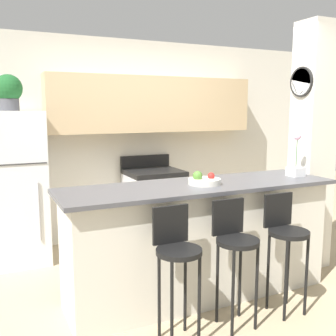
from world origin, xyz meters
TOP-DOWN VIEW (x-y plane):
  - ground_plane at (0.00, 0.00)m, footprint 14.00×14.00m
  - wall_back at (0.13, 1.86)m, footprint 5.60×0.38m
  - pillar_right at (1.42, 0.13)m, footprint 0.38×0.32m
  - counter_bar at (0.00, 0.00)m, footprint 2.49×0.72m
  - refrigerator at (-1.43, 1.56)m, footprint 0.65×0.67m
  - stove_range at (0.23, 1.58)m, footprint 0.68×0.63m
  - bar_stool_left at (-0.50, -0.54)m, footprint 0.33×0.33m
  - bar_stool_mid at (0.00, -0.54)m, footprint 0.33×0.33m
  - bar_stool_right at (0.50, -0.54)m, footprint 0.33×0.33m
  - potted_plant_on_fridge at (-1.43, 1.56)m, footprint 0.29×0.29m
  - orchid_vase at (1.05, -0.04)m, footprint 0.14×0.14m
  - fruit_bowl at (0.02, -0.03)m, footprint 0.28×0.28m

SIDE VIEW (x-z plane):
  - ground_plane at x=0.00m, z-range 0.00..0.00m
  - stove_range at x=0.23m, z-range -0.07..1.00m
  - counter_bar at x=0.00m, z-range 0.00..1.03m
  - bar_stool_left at x=-0.50m, z-range 0.16..1.14m
  - bar_stool_mid at x=0.00m, z-range 0.16..1.14m
  - bar_stool_right at x=0.50m, z-range 0.16..1.14m
  - refrigerator at x=-1.43m, z-range 0.00..1.66m
  - fruit_bowl at x=0.02m, z-range 1.00..1.12m
  - orchid_vase at x=1.05m, z-range 0.92..1.34m
  - pillar_right at x=1.42m, z-range 0.01..2.56m
  - wall_back at x=0.13m, z-range 0.19..2.74m
  - potted_plant_on_fridge at x=-1.43m, z-range 1.67..2.05m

